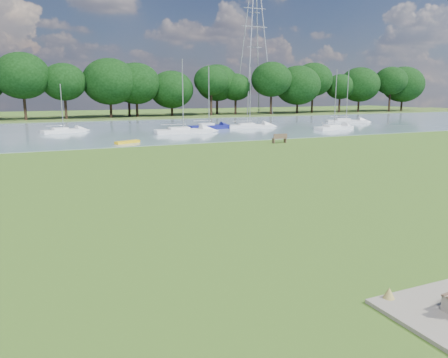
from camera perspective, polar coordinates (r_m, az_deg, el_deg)
name	(u,v)px	position (r m, az deg, el deg)	size (l,w,h in m)	color
ground	(233,194)	(23.21, 1.20, -1.95)	(220.00, 220.00, 0.00)	#516124
river	(104,130)	(63.38, -15.36, 6.15)	(220.00, 40.00, 0.10)	slate
far_bank	(80,118)	(93.06, -18.29, 7.54)	(220.00, 20.00, 0.40)	#4C6626
riverbank_bench	(280,138)	(46.32, 7.28, 5.29)	(1.62, 0.55, 0.99)	brown
kayak	(127,142)	(46.42, -12.50, 4.74)	(2.77, 0.65, 0.28)	yellow
pylon	(255,26)	(103.34, 4.01, 19.29)	(6.46, 4.53, 31.54)	#9699A1
tree_line	(124,83)	(90.24, -12.91, 12.18)	(159.63, 9.81, 11.87)	black
sailboat_1	(249,125)	(64.58, 3.32, 7.06)	(6.67, 2.83, 8.72)	silver
sailboat_2	(334,126)	(63.81, 14.15, 6.67)	(6.36, 2.65, 8.22)	silver
sailboat_3	(183,130)	(56.35, -5.41, 6.45)	(7.32, 2.35, 9.23)	silver
sailboat_6	(346,120)	(77.14, 15.60, 7.40)	(6.83, 4.22, 8.98)	silver
sailboat_7	(63,130)	(60.53, -20.29, 6.05)	(5.65, 3.13, 6.21)	silver
sailboat_8	(209,125)	(62.71, -2.02, 7.02)	(6.03, 1.92, 8.64)	navy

